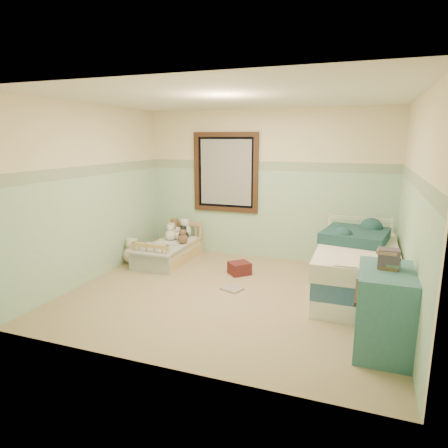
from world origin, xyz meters
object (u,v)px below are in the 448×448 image
(twin_bed_frame, at_px, (355,286))
(floor_book, at_px, (232,289))
(plush_floor_tan, at_px, (150,259))
(red_pillow, at_px, (239,268))
(toddler_bed_frame, at_px, (170,256))
(dresser, at_px, (384,310))
(plush_floor_cream, at_px, (132,255))

(twin_bed_frame, bearing_deg, floor_book, -165.63)
(plush_floor_tan, distance_m, twin_bed_frame, 3.17)
(twin_bed_frame, height_order, red_pillow, twin_bed_frame)
(plush_floor_tan, bearing_deg, toddler_bed_frame, 63.10)
(dresser, distance_m, red_pillow, 2.54)
(toddler_bed_frame, distance_m, red_pillow, 1.34)
(floor_book, bearing_deg, plush_floor_cream, -175.55)
(toddler_bed_frame, xyz_separation_m, plush_floor_tan, (-0.17, -0.34, 0.03))
(twin_bed_frame, bearing_deg, plush_floor_cream, 177.94)
(plush_floor_cream, height_order, plush_floor_tan, plush_floor_cream)
(plush_floor_tan, distance_m, red_pillow, 1.50)
(plush_floor_cream, distance_m, floor_book, 1.99)
(plush_floor_cream, height_order, twin_bed_frame, plush_floor_cream)
(plush_floor_tan, xyz_separation_m, twin_bed_frame, (3.17, -0.14, 0.00))
(dresser, bearing_deg, twin_bed_frame, 101.94)
(dresser, bearing_deg, red_pillow, 141.08)
(red_pillow, bearing_deg, dresser, -38.92)
(toddler_bed_frame, height_order, plush_floor_tan, plush_floor_tan)
(twin_bed_frame, bearing_deg, dresser, -78.06)
(twin_bed_frame, bearing_deg, toddler_bed_frame, 170.87)
(floor_book, bearing_deg, dresser, -7.01)
(plush_floor_tan, relative_size, twin_bed_frame, 0.12)
(toddler_bed_frame, bearing_deg, plush_floor_tan, -116.90)
(floor_book, bearing_deg, plush_floor_tan, -178.92)
(plush_floor_cream, distance_m, twin_bed_frame, 3.50)
(plush_floor_tan, height_order, twin_bed_frame, same)
(dresser, distance_m, floor_book, 2.13)
(floor_book, bearing_deg, red_pillow, 118.47)
(plush_floor_tan, height_order, dresser, dresser)
(toddler_bed_frame, relative_size, dresser, 1.61)
(plush_floor_cream, bearing_deg, dresser, -21.35)
(twin_bed_frame, height_order, dresser, dresser)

